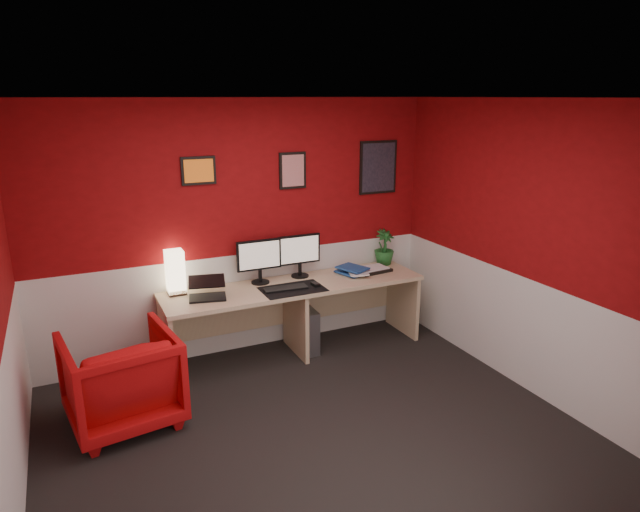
{
  "coord_description": "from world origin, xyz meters",
  "views": [
    {
      "loc": [
        -1.56,
        -3.39,
        2.51
      ],
      "look_at": [
        0.6,
        1.21,
        1.05
      ],
      "focal_mm": 31.27,
      "sensor_mm": 36.0,
      "label": 1
    }
  ],
  "objects": [
    {
      "name": "desk",
      "position": [
        0.42,
        1.41,
        0.36
      ],
      "size": [
        2.6,
        0.65,
        0.73
      ],
      "primitive_type": "cube",
      "color": "tan",
      "rests_on": "ground"
    },
    {
      "name": "wainscot_back",
      "position": [
        0.0,
        1.75,
        0.5
      ],
      "size": [
        4.0,
        0.01,
        1.0
      ],
      "primitive_type": "cube",
      "color": "silver",
      "rests_on": "ground"
    },
    {
      "name": "shoji_lamp",
      "position": [
        -0.68,
        1.62,
        0.93
      ],
      "size": [
        0.16,
        0.16,
        0.4
      ],
      "primitive_type": "cube",
      "color": "#FFE5B2",
      "rests_on": "desk"
    },
    {
      "name": "wainscot_right",
      "position": [
        2.0,
        0.0,
        0.5
      ],
      "size": [
        0.01,
        3.5,
        1.0
      ],
      "primitive_type": "cube",
      "color": "silver",
      "rests_on": "ground"
    },
    {
      "name": "ground",
      "position": [
        0.0,
        0.0,
        0.0
      ],
      "size": [
        4.0,
        3.5,
        0.01
      ],
      "primitive_type": "cube",
      "color": "black",
      "rests_on": "ground"
    },
    {
      "name": "book_middle",
      "position": [
        1.02,
        1.41,
        0.77
      ],
      "size": [
        0.26,
        0.31,
        0.02
      ],
      "primitive_type": "imported",
      "rotation": [
        0.0,
        0.0,
        -0.29
      ],
      "color": "silver",
      "rests_on": "book_bottom"
    },
    {
      "name": "armchair",
      "position": [
        -1.3,
        0.83,
        0.38
      ],
      "size": [
        0.91,
        0.93,
        0.75
      ],
      "primitive_type": "imported",
      "rotation": [
        0.0,
        0.0,
        3.28
      ],
      "color": "#BB0D0F",
      "rests_on": "ground"
    },
    {
      "name": "art_left",
      "position": [
        -0.39,
        1.74,
        1.85
      ],
      "size": [
        0.32,
        0.02,
        0.26
      ],
      "primitive_type": "cube",
      "color": "orange",
      "rests_on": "wall_back"
    },
    {
      "name": "zen_tray",
      "position": [
        1.33,
        1.45,
        0.74
      ],
      "size": [
        0.38,
        0.29,
        0.03
      ],
      "primitive_type": "cube",
      "rotation": [
        0.0,
        0.0,
        0.11
      ],
      "color": "black",
      "rests_on": "desk"
    },
    {
      "name": "art_center",
      "position": [
        0.55,
        1.74,
        1.8
      ],
      "size": [
        0.28,
        0.02,
        0.36
      ],
      "primitive_type": "cube",
      "color": "red",
      "rests_on": "wall_back"
    },
    {
      "name": "book_bottom",
      "position": [
        0.97,
        1.43,
        0.74
      ],
      "size": [
        0.29,
        0.34,
        0.03
      ],
      "primitive_type": "imported",
      "rotation": [
        0.0,
        0.0,
        0.3
      ],
      "color": "navy",
      "rests_on": "desk"
    },
    {
      "name": "monitor_right",
      "position": [
        0.56,
        1.61,
        1.02
      ],
      "size": [
        0.45,
        0.06,
        0.58
      ],
      "primitive_type": "cube",
      "color": "black",
      "rests_on": "desk"
    },
    {
      "name": "wall_back",
      "position": [
        0.0,
        1.75,
        1.25
      ],
      "size": [
        4.0,
        0.01,
        2.5
      ],
      "primitive_type": "cube",
      "color": "maroon",
      "rests_on": "ground"
    },
    {
      "name": "laptop",
      "position": [
        -0.45,
        1.38,
        0.84
      ],
      "size": [
        0.37,
        0.3,
        0.22
      ],
      "primitive_type": "cube",
      "rotation": [
        0.0,
        0.0,
        -0.22
      ],
      "color": "black",
      "rests_on": "desk"
    },
    {
      "name": "potted_plant",
      "position": [
        1.57,
        1.62,
        0.92
      ],
      "size": [
        0.25,
        0.25,
        0.38
      ],
      "primitive_type": "imported",
      "rotation": [
        0.0,
        0.0,
        0.16
      ],
      "color": "#19591E",
      "rests_on": "desk"
    },
    {
      "name": "art_right",
      "position": [
        1.53,
        1.74,
        1.78
      ],
      "size": [
        0.44,
        0.02,
        0.56
      ],
      "primitive_type": "cube",
      "color": "black",
      "rests_on": "wall_back"
    },
    {
      "name": "wall_right",
      "position": [
        2.0,
        0.0,
        1.25
      ],
      "size": [
        0.01,
        3.5,
        2.5
      ],
      "primitive_type": "cube",
      "color": "maroon",
      "rests_on": "ground"
    },
    {
      "name": "wainscot_left",
      "position": [
        -2.0,
        0.0,
        0.5
      ],
      "size": [
        0.01,
        3.5,
        1.0
      ],
      "primitive_type": "cube",
      "color": "silver",
      "rests_on": "ground"
    },
    {
      "name": "desk_mat",
      "position": [
        0.34,
        1.27,
        0.73
      ],
      "size": [
        0.6,
        0.38,
        0.01
      ],
      "primitive_type": "cube",
      "color": "black",
      "rests_on": "desk"
    },
    {
      "name": "mouse",
      "position": [
        0.58,
        1.26,
        0.75
      ],
      "size": [
        0.07,
        0.1,
        0.03
      ],
      "primitive_type": "cube",
      "rotation": [
        0.0,
        0.0,
        0.05
      ],
      "color": "black",
      "rests_on": "desk_mat"
    },
    {
      "name": "wall_front",
      "position": [
        0.0,
        -1.75,
        1.25
      ],
      "size": [
        4.0,
        0.01,
        2.5
      ],
      "primitive_type": "cube",
      "color": "maroon",
      "rests_on": "ground"
    },
    {
      "name": "pc_tower",
      "position": [
        0.52,
        1.45,
        0.23
      ],
      "size": [
        0.22,
        0.46,
        0.45
      ],
      "primitive_type": "cube",
      "rotation": [
        0.0,
        0.0,
        -0.04
      ],
      "color": "#99999E",
      "rests_on": "ground"
    },
    {
      "name": "book_top",
      "position": [
        0.98,
        1.4,
        0.79
      ],
      "size": [
        0.32,
        0.36,
        0.03
      ],
      "primitive_type": "imported",
      "rotation": [
        0.0,
        0.0,
        0.38
      ],
      "color": "navy",
      "rests_on": "book_middle"
    },
    {
      "name": "keyboard",
      "position": [
        0.28,
        1.3,
        0.74
      ],
      "size": [
        0.43,
        0.17,
        0.02
      ],
      "primitive_type": "cube",
      "rotation": [
        0.0,
        0.0,
        -0.07
      ],
      "color": "black",
      "rests_on": "desk_mat"
    },
    {
      "name": "ceiling",
      "position": [
        0.0,
        0.0,
        2.5
      ],
      "size": [
        4.0,
        3.5,
        0.01
      ],
      "primitive_type": "cube",
      "color": "white",
      "rests_on": "ground"
    },
    {
      "name": "monitor_left",
      "position": [
        0.13,
        1.59,
        1.02
      ],
      "size": [
        0.45,
        0.06,
        0.58
      ],
      "primitive_type": "cube",
      "color": "black",
      "rests_on": "desk"
    }
  ]
}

